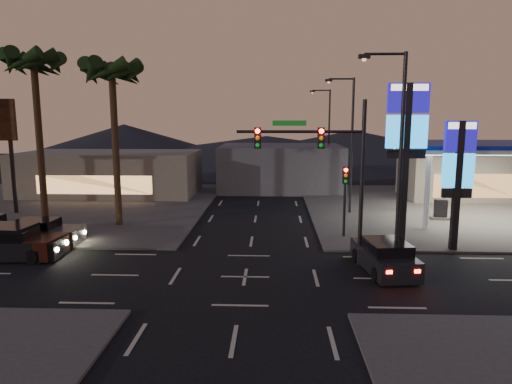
{
  "coord_description": "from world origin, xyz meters",
  "views": [
    {
      "loc": [
        1.25,
        -19.79,
        7.16
      ],
      "look_at": [
        0.28,
        5.62,
        3.0
      ],
      "focal_mm": 32.0,
      "sensor_mm": 36.0,
      "label": 1
    }
  ],
  "objects_px": {
    "pylon_sign_short": "(458,166)",
    "car_lane_a_mid": "(13,242)",
    "car_lane_b_front": "(41,233)",
    "pylon_sign_tall": "(407,132)",
    "suv_station": "(384,256)",
    "traffic_signal_mast": "(326,159)",
    "gas_station": "(489,148)",
    "car_lane_a_front": "(15,245)"
  },
  "relations": [
    {
      "from": "suv_station",
      "to": "traffic_signal_mast",
      "type": "bearing_deg",
      "value": 161.91
    },
    {
      "from": "traffic_signal_mast",
      "to": "car_lane_a_front",
      "type": "xyz_separation_m",
      "value": [
        -15.71,
        0.29,
        -4.51
      ]
    },
    {
      "from": "car_lane_a_front",
      "to": "car_lane_a_mid",
      "type": "relative_size",
      "value": 0.93
    },
    {
      "from": "gas_station",
      "to": "car_lane_a_front",
      "type": "xyz_separation_m",
      "value": [
        -27.95,
        -9.72,
        -4.36
      ]
    },
    {
      "from": "pylon_sign_short",
      "to": "car_lane_a_front",
      "type": "height_order",
      "value": "pylon_sign_short"
    },
    {
      "from": "traffic_signal_mast",
      "to": "car_lane_b_front",
      "type": "distance_m",
      "value": 16.56
    },
    {
      "from": "pylon_sign_short",
      "to": "pylon_sign_tall",
      "type": "bearing_deg",
      "value": 158.2
    },
    {
      "from": "pylon_sign_short",
      "to": "car_lane_b_front",
      "type": "relative_size",
      "value": 1.53
    },
    {
      "from": "pylon_sign_short",
      "to": "car_lane_a_mid",
      "type": "xyz_separation_m",
      "value": [
        -23.22,
        -1.91,
        -3.89
      ]
    },
    {
      "from": "gas_station",
      "to": "car_lane_b_front",
      "type": "distance_m",
      "value": 29.15
    },
    {
      "from": "car_lane_a_front",
      "to": "pylon_sign_tall",
      "type": "bearing_deg",
      "value": 8.96
    },
    {
      "from": "pylon_sign_tall",
      "to": "traffic_signal_mast",
      "type": "distance_m",
      "value": 6.02
    },
    {
      "from": "gas_station",
      "to": "suv_station",
      "type": "xyz_separation_m",
      "value": [
        -9.49,
        -10.91,
        -4.38
      ]
    },
    {
      "from": "car_lane_b_front",
      "to": "pylon_sign_tall",
      "type": "bearing_deg",
      "value": 1.82
    },
    {
      "from": "gas_station",
      "to": "car_lane_a_mid",
      "type": "relative_size",
      "value": 2.34
    },
    {
      "from": "traffic_signal_mast",
      "to": "suv_station",
      "type": "relative_size",
      "value": 1.69
    },
    {
      "from": "pylon_sign_short",
      "to": "car_lane_a_mid",
      "type": "distance_m",
      "value": 23.62
    },
    {
      "from": "pylon_sign_short",
      "to": "car_lane_b_front",
      "type": "distance_m",
      "value": 23.26
    },
    {
      "from": "pylon_sign_tall",
      "to": "car_lane_b_front",
      "type": "bearing_deg",
      "value": -178.18
    },
    {
      "from": "gas_station",
      "to": "traffic_signal_mast",
      "type": "bearing_deg",
      "value": -140.72
    },
    {
      "from": "gas_station",
      "to": "car_lane_b_front",
      "type": "height_order",
      "value": "gas_station"
    },
    {
      "from": "car_lane_a_front",
      "to": "car_lane_a_mid",
      "type": "xyz_separation_m",
      "value": [
        -0.27,
        0.31,
        0.05
      ]
    },
    {
      "from": "car_lane_b_front",
      "to": "suv_station",
      "type": "xyz_separation_m",
      "value": [
        18.42,
        -3.76,
        0.02
      ]
    },
    {
      "from": "pylon_sign_short",
      "to": "suv_station",
      "type": "height_order",
      "value": "pylon_sign_short"
    },
    {
      "from": "pylon_sign_short",
      "to": "gas_station",
      "type": "bearing_deg",
      "value": 56.31
    },
    {
      "from": "car_lane_b_front",
      "to": "suv_station",
      "type": "bearing_deg",
      "value": -11.54
    },
    {
      "from": "gas_station",
      "to": "pylon_sign_short",
      "type": "xyz_separation_m",
      "value": [
        -5.0,
        -7.5,
        -0.42
      ]
    },
    {
      "from": "pylon_sign_short",
      "to": "car_lane_a_mid",
      "type": "bearing_deg",
      "value": -175.3
    },
    {
      "from": "gas_station",
      "to": "pylon_sign_short",
      "type": "bearing_deg",
      "value": -123.69
    },
    {
      "from": "traffic_signal_mast",
      "to": "suv_station",
      "type": "distance_m",
      "value": 5.37
    },
    {
      "from": "car_lane_a_mid",
      "to": "car_lane_b_front",
      "type": "relative_size",
      "value": 1.14
    },
    {
      "from": "car_lane_a_mid",
      "to": "pylon_sign_tall",
      "type": "bearing_deg",
      "value": 8.0
    },
    {
      "from": "gas_station",
      "to": "suv_station",
      "type": "relative_size",
      "value": 2.57
    },
    {
      "from": "traffic_signal_mast",
      "to": "car_lane_a_front",
      "type": "distance_m",
      "value": 16.35
    },
    {
      "from": "car_lane_a_front",
      "to": "suv_station",
      "type": "distance_m",
      "value": 18.5
    },
    {
      "from": "pylon_sign_tall",
      "to": "car_lane_a_mid",
      "type": "xyz_separation_m",
      "value": [
        -20.72,
        -2.91,
        -5.63
      ]
    },
    {
      "from": "pylon_sign_short",
      "to": "traffic_signal_mast",
      "type": "bearing_deg",
      "value": -160.87
    },
    {
      "from": "car_lane_a_mid",
      "to": "car_lane_b_front",
      "type": "height_order",
      "value": "car_lane_a_mid"
    },
    {
      "from": "pylon_sign_tall",
      "to": "pylon_sign_short",
      "type": "distance_m",
      "value": 3.2
    },
    {
      "from": "traffic_signal_mast",
      "to": "car_lane_a_mid",
      "type": "bearing_deg",
      "value": 177.85
    },
    {
      "from": "gas_station",
      "to": "suv_station",
      "type": "height_order",
      "value": "gas_station"
    },
    {
      "from": "pylon_sign_short",
      "to": "car_lane_a_front",
      "type": "relative_size",
      "value": 1.44
    }
  ]
}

